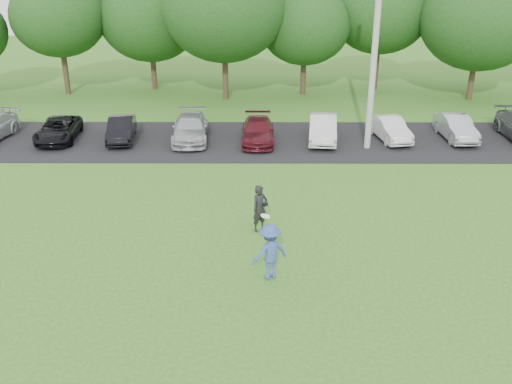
{
  "coord_description": "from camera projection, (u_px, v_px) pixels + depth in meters",
  "views": [
    {
      "loc": [
        0.07,
        -14.17,
        8.89
      ],
      "look_at": [
        0.0,
        3.5,
        1.3
      ],
      "focal_mm": 40.0,
      "sensor_mm": 36.0,
      "label": 1
    }
  ],
  "objects": [
    {
      "name": "utility_pole",
      "position": [
        376.0,
        32.0,
        25.31
      ],
      "size": [
        0.28,
        0.28,
        10.9
      ],
      "primitive_type": "cylinder",
      "color": "#A8A8A3",
      "rests_on": "ground"
    },
    {
      "name": "frisbee_player",
      "position": [
        270.0,
        252.0,
        16.36
      ],
      "size": [
        1.27,
        1.09,
        2.02
      ],
      "color": "#345194",
      "rests_on": "ground"
    },
    {
      "name": "parked_cars",
      "position": [
        251.0,
        129.0,
        28.31
      ],
      "size": [
        28.69,
        4.6,
        1.24
      ],
      "color": "#BABDC2",
      "rests_on": "parking_lot"
    },
    {
      "name": "ground",
      "position": [
        256.0,
        281.0,
        16.53
      ],
      "size": [
        100.0,
        100.0,
        0.0
      ],
      "primitive_type": "plane",
      "color": "#33631C",
      "rests_on": "ground"
    },
    {
      "name": "camera_bystander",
      "position": [
        260.0,
        208.0,
        19.16
      ],
      "size": [
        0.71,
        0.68,
        1.64
      ],
      "color": "black",
      "rests_on": "ground"
    },
    {
      "name": "tree_row",
      "position": [
        281.0,
        17.0,
        35.49
      ],
      "size": [
        42.39,
        9.85,
        8.64
      ],
      "color": "#38281C",
      "rests_on": "ground"
    },
    {
      "name": "parking_lot",
      "position": [
        257.0,
        141.0,
        28.46
      ],
      "size": [
        32.0,
        6.5,
        0.03
      ],
      "primitive_type": "cube",
      "color": "black",
      "rests_on": "ground"
    }
  ]
}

